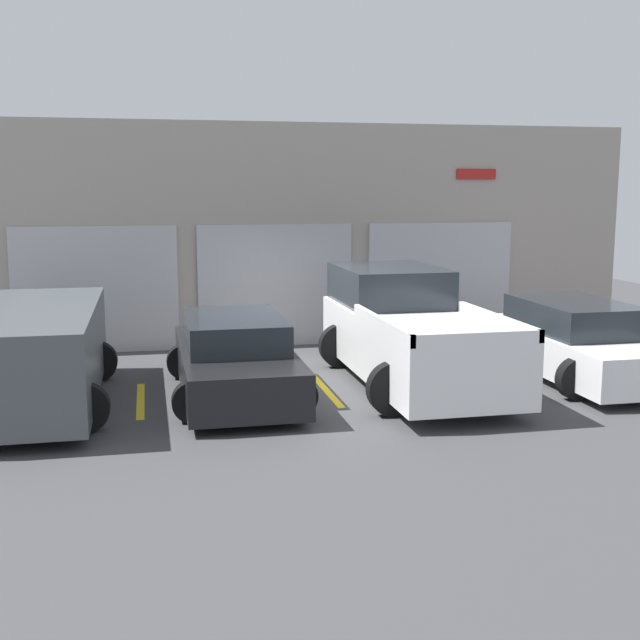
# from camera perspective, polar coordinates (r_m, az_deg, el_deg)

# --- Properties ---
(ground_plane) EXTENTS (28.00, 28.00, 0.00)m
(ground_plane) POSITION_cam_1_polar(r_m,az_deg,el_deg) (14.24, -0.45, -4.03)
(ground_plane) COLOR #3D3D3F
(shophouse_building) EXTENTS (15.35, 0.68, 4.64)m
(shophouse_building) POSITION_cam_1_polar(r_m,az_deg,el_deg) (17.11, -2.73, 5.92)
(shophouse_building) COLOR #9E9389
(shophouse_building) RESTS_ON ground
(pickup_truck) EXTENTS (2.52, 5.34, 1.88)m
(pickup_truck) POSITION_cam_1_polar(r_m,az_deg,el_deg) (13.74, 6.29, -0.83)
(pickup_truck) COLOR white
(pickup_truck) RESTS_ON ground
(sedan_white) EXTENTS (2.19, 4.51, 1.34)m
(sedan_white) POSITION_cam_1_polar(r_m,az_deg,el_deg) (14.77, 17.70, -1.49)
(sedan_white) COLOR white
(sedan_white) RESTS_ON ground
(sedan_side) EXTENTS (2.22, 4.89, 1.52)m
(sedan_side) POSITION_cam_1_polar(r_m,az_deg,el_deg) (12.89, -19.44, -2.22)
(sedan_side) COLOR #474C51
(sedan_side) RESTS_ON ground
(van_right) EXTENTS (2.11, 4.37, 1.28)m
(van_right) POSITION_cam_1_polar(r_m,az_deg,el_deg) (12.91, -6.07, -2.75)
(van_right) COLOR black
(van_right) RESTS_ON ground
(parking_stripe_left) EXTENTS (0.12, 2.20, 0.01)m
(parking_stripe_left) POSITION_cam_1_polar(r_m,az_deg,el_deg) (12.96, -12.64, -5.59)
(parking_stripe_left) COLOR gold
(parking_stripe_left) RESTS_ON ground
(parking_stripe_centre) EXTENTS (0.12, 2.20, 0.01)m
(parking_stripe_centre) POSITION_cam_1_polar(r_m,az_deg,el_deg) (13.26, 0.46, -5.02)
(parking_stripe_centre) COLOR gold
(parking_stripe_centre) RESTS_ON ground
(parking_stripe_right) EXTENTS (0.12, 2.20, 0.01)m
(parking_stripe_right) POSITION_cam_1_polar(r_m,az_deg,el_deg) (14.20, 12.37, -4.28)
(parking_stripe_right) COLOR gold
(parking_stripe_right) RESTS_ON ground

